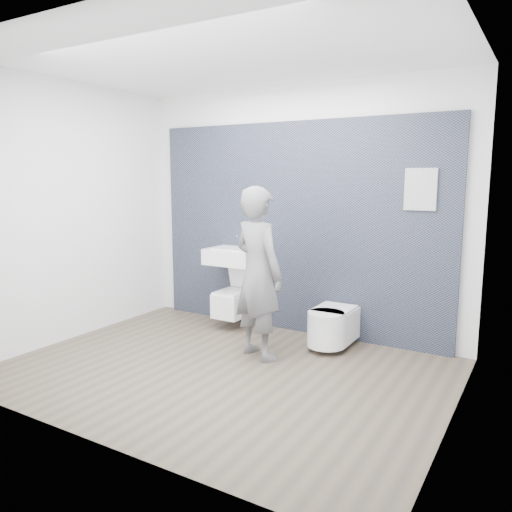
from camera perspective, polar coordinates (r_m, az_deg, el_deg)
The scene contains 8 objects.
ground at distance 4.79m, azimuth -3.77°, elevation -12.90°, with size 4.00×4.00×0.00m, color brown.
room_shell at distance 4.44m, azimuth -4.00°, elevation 8.40°, with size 4.00×4.00×4.00m.
tile_wall at distance 5.98m, azimuth 4.31°, elevation -8.36°, with size 3.60×0.06×2.40m, color black.
washbasin at distance 5.89m, azimuth -2.55°, elevation 0.01°, with size 0.61×0.46×0.46m.
toilet_square at distance 6.00m, azimuth -2.56°, elevation -5.24°, with size 0.34×0.49×0.65m.
toilet_rounded at distance 5.35m, azimuth 8.58°, elevation -7.92°, with size 0.40×0.67×0.36m.
info_placard at distance 5.50m, azimuth 17.43°, elevation -10.35°, with size 0.31×0.03×0.41m, color white.
visitor at distance 4.89m, azimuth 0.27°, elevation -1.99°, with size 0.62×0.41×1.70m, color #5B5B5F.
Camera 1 is at (2.53, -3.65, 1.79)m, focal length 35.00 mm.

